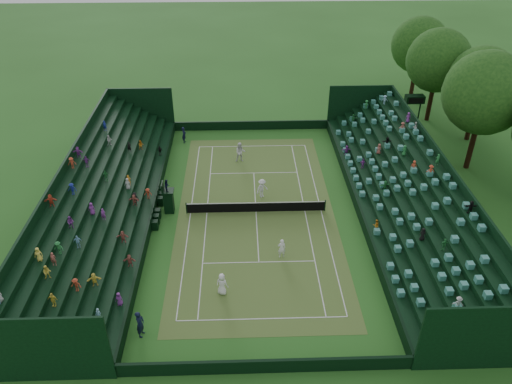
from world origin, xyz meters
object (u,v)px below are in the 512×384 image
(umpire_chair, at_px, (168,198))
(tennis_net, at_px, (256,207))
(player_far_west, at_px, (240,152))
(player_near_east, at_px, (282,248))
(player_near_west, at_px, (222,284))
(player_far_east, at_px, (262,188))

(umpire_chair, bearing_deg, tennis_net, -2.59)
(tennis_net, relative_size, player_far_west, 5.80)
(player_near_east, height_order, player_far_west, player_far_west)
(tennis_net, height_order, player_near_east, player_near_east)
(player_near_west, relative_size, player_far_west, 0.84)
(player_far_west, distance_m, player_far_east, 6.69)
(umpire_chair, bearing_deg, player_near_east, -34.53)
(player_far_west, bearing_deg, umpire_chair, -130.65)
(tennis_net, bearing_deg, player_far_west, 98.06)
(tennis_net, relative_size, player_far_east, 6.64)
(player_far_west, bearing_deg, player_far_east, -79.11)
(player_near_west, xyz_separation_m, player_near_east, (4.28, 3.66, -0.03))
(player_near_west, bearing_deg, tennis_net, -84.70)
(tennis_net, xyz_separation_m, umpire_chair, (-7.26, 0.33, 0.81))
(tennis_net, height_order, player_far_west, player_far_west)
(player_far_west, height_order, player_far_east, player_far_west)
(tennis_net, xyz_separation_m, player_far_east, (0.60, 2.31, 0.35))
(umpire_chair, xyz_separation_m, player_near_east, (8.95, -6.16, -0.53))
(umpire_chair, relative_size, player_near_east, 1.93)
(player_near_east, relative_size, player_far_west, 0.81)
(tennis_net, bearing_deg, umpire_chair, 177.41)
(player_far_west, bearing_deg, player_near_east, -83.70)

